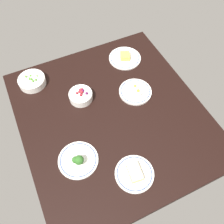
{
  "coord_description": "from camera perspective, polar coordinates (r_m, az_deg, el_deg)",
  "views": [
    {
      "loc": [
        69.91,
        -32.8,
        123.61
      ],
      "look_at": [
        0.0,
        0.0,
        6.0
      ],
      "focal_mm": 39.04,
      "sensor_mm": 36.0,
      "label": 1
    }
  ],
  "objects": [
    {
      "name": "plate_sandwich",
      "position": [
        1.26,
        5.29,
        -14.13
      ],
      "size": [
        19.78,
        19.78,
        4.35
      ],
      "color": "white",
      "rests_on": "dining_table"
    },
    {
      "name": "bowl_berries",
      "position": [
        1.48,
        -7.32,
        3.82
      ],
      "size": [
        14.25,
        14.25,
        6.93
      ],
      "color": "white",
      "rests_on": "dining_table"
    },
    {
      "name": "bowl_peas",
      "position": [
        1.62,
        -18.23,
        6.94
      ],
      "size": [
        16.92,
        16.92,
        6.01
      ],
      "color": "white",
      "rests_on": "dining_table"
    },
    {
      "name": "plate_broccoli",
      "position": [
        1.29,
        -7.93,
        -11.06
      ],
      "size": [
        20.95,
        20.95,
        7.58
      ],
      "color": "white",
      "rests_on": "dining_table"
    },
    {
      "name": "plate_eggs",
      "position": [
        1.51,
        5.53,
        4.83
      ],
      "size": [
        20.14,
        20.14,
        5.21
      ],
      "color": "white",
      "rests_on": "dining_table"
    },
    {
      "name": "plate_cheese",
      "position": [
        1.71,
        3.04,
        12.58
      ],
      "size": [
        21.73,
        21.73,
        4.13
      ],
      "color": "white",
      "rests_on": "dining_table"
    },
    {
      "name": "dining_table",
      "position": [
        1.44,
        0.0,
        -0.87
      ],
      "size": [
        114.03,
        104.25,
        4.0
      ],
      "primitive_type": "cube",
      "color": "black",
      "rests_on": "ground"
    }
  ]
}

